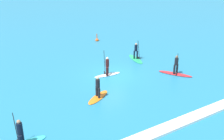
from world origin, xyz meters
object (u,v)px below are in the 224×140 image
Objects in this scene: surfer_on_teal_board at (21,139)px; surfer_on_orange_board at (98,92)px; marker_buoy at (97,40)px; surfer_on_white_board at (107,70)px; surfer_on_red_board at (176,70)px; surfer_on_green_board at (136,56)px.

surfer_on_teal_board is 6.98m from surfer_on_orange_board.
surfer_on_white_board is at bearing -113.29° from marker_buoy.
marker_buoy is at bearing 32.01° from surfer_on_orange_board.
surfer_on_white_board is (-5.46, 3.10, 0.08)m from surfer_on_red_board.
marker_buoy is (13.42, 15.75, -0.31)m from surfer_on_teal_board.
surfer_on_teal_board is at bearing -130.42° from marker_buoy.
surfer_on_green_board is 1.16× the size of surfer_on_orange_board.
surfer_on_white_board is 10.70m from marker_buoy.
surfer_on_teal_board is at bearing 37.49° from surfer_on_white_board.
surfer_on_red_board is 6.28m from surfer_on_white_board.
surfer_on_teal_board reaches higher than surfer_on_orange_board.
surfer_on_orange_board is (6.45, 2.67, 0.03)m from surfer_on_teal_board.
surfer_on_orange_board is at bearing -121.49° from surfer_on_red_board.
surfer_on_teal_board is 20.69m from marker_buoy.
surfer_on_white_board is at bearing -151.49° from surfer_on_teal_board.
surfer_on_red_board reaches higher than marker_buoy.
surfer_on_red_board is at bearing -28.85° from surfer_on_orange_board.
surfer_on_teal_board reaches higher than marker_buoy.
surfer_on_green_board is 1.14× the size of surfer_on_white_board.
surfer_on_red_board is at bearing 20.82° from surfer_on_green_board.
marker_buoy is at bearing -108.65° from surfer_on_white_board.
surfer_on_orange_board is (-2.74, -3.26, -0.05)m from surfer_on_white_board.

